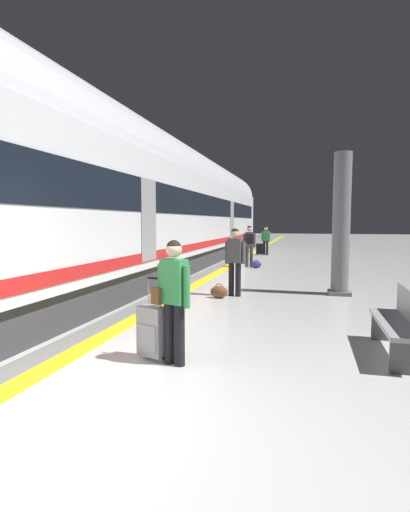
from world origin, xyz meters
TOP-DOWN VIEW (x-y plane):
  - ground_plane at (0.00, 0.00)m, footprint 120.00×120.00m
  - safety_line_strip at (-1.03, 10.00)m, footprint 0.36×80.00m
  - tactile_edge_band at (-1.35, 10.00)m, footprint 0.59×80.00m
  - high_speed_train at (-3.11, 10.48)m, footprint 2.94×31.91m
  - traveller_foreground at (0.48, 1.29)m, footprint 0.54×0.33m
  - rolling_suitcase_foreground at (0.14, 1.38)m, footprint 0.43×0.33m
  - passenger_near at (0.40, 6.19)m, footprint 0.53×0.25m
  - duffel_bag_near at (0.08, 5.84)m, footprint 0.44×0.26m
  - passenger_mid at (-0.17, 12.60)m, footprint 0.52×0.39m
  - duffel_bag_mid at (0.15, 12.33)m, footprint 0.44×0.26m
  - passenger_far at (-0.14, 18.77)m, footprint 0.50×0.23m
  - suitcase_far at (-0.46, 18.55)m, footprint 0.40×0.28m
  - platform_pillar at (2.97, 7.06)m, footprint 0.56×0.56m
  - platform_bench at (3.42, 2.39)m, footprint 0.44×1.70m

SIDE VIEW (x-z plane):
  - ground_plane at x=0.00m, z-range 0.00..0.00m
  - tactile_edge_band at x=-1.35m, z-range 0.00..0.01m
  - safety_line_strip at x=-1.03m, z-range 0.00..0.01m
  - duffel_bag_near at x=0.08m, z-range -0.03..0.33m
  - duffel_bag_mid at x=0.15m, z-range -0.03..0.33m
  - suitcase_far at x=-0.46m, z-range -0.17..0.88m
  - rolling_suitcase_foreground at x=0.14m, z-range -0.17..0.95m
  - platform_bench at x=3.42m, z-range 0.02..0.93m
  - passenger_far at x=-0.14m, z-range 0.13..1.74m
  - traveller_foreground at x=0.48m, z-range 0.13..1.76m
  - passenger_near at x=0.40m, z-range 0.14..1.84m
  - passenger_mid at x=-0.17m, z-range 0.16..1.86m
  - platform_pillar at x=2.97m, z-range -0.08..3.52m
  - high_speed_train at x=-3.11m, z-range 0.02..4.99m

